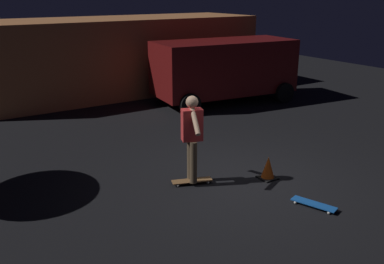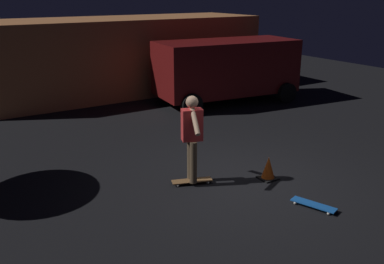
{
  "view_description": "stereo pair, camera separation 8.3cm",
  "coord_description": "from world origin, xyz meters",
  "px_view_note": "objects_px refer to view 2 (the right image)",
  "views": [
    {
      "loc": [
        -4.99,
        -5.95,
        3.54
      ],
      "look_at": [
        -0.87,
        0.38,
        1.05
      ],
      "focal_mm": 40.01,
      "sensor_mm": 36.0,
      "label": 1
    },
    {
      "loc": [
        -4.92,
        -5.99,
        3.54
      ],
      "look_at": [
        -0.87,
        0.38,
        1.05
      ],
      "focal_mm": 40.01,
      "sensor_mm": 36.0,
      "label": 2
    }
  ],
  "objects_px": {
    "skateboard_ridden": "(192,181)",
    "skater": "(192,133)",
    "skateboard_spare": "(314,205)",
    "parked_van": "(227,67)",
    "traffic_cone": "(268,169)"
  },
  "relations": [
    {
      "from": "skateboard_ridden",
      "to": "skater",
      "type": "bearing_deg",
      "value": -153.43
    },
    {
      "from": "skateboard_spare",
      "to": "skater",
      "type": "relative_size",
      "value": 0.48
    },
    {
      "from": "parked_van",
      "to": "skateboard_ridden",
      "type": "bearing_deg",
      "value": -132.46
    },
    {
      "from": "skateboard_ridden",
      "to": "skateboard_spare",
      "type": "height_order",
      "value": "same"
    },
    {
      "from": "skateboard_ridden",
      "to": "traffic_cone",
      "type": "relative_size",
      "value": 1.74
    },
    {
      "from": "skateboard_ridden",
      "to": "parked_van",
      "type": "bearing_deg",
      "value": 47.54
    },
    {
      "from": "skateboard_ridden",
      "to": "skater",
      "type": "height_order",
      "value": "skater"
    },
    {
      "from": "skateboard_ridden",
      "to": "traffic_cone",
      "type": "bearing_deg",
      "value": -24.02
    },
    {
      "from": "parked_van",
      "to": "traffic_cone",
      "type": "height_order",
      "value": "parked_van"
    },
    {
      "from": "skater",
      "to": "skateboard_ridden",
      "type": "bearing_deg",
      "value": 26.57
    },
    {
      "from": "traffic_cone",
      "to": "skateboard_spare",
      "type": "bearing_deg",
      "value": -96.48
    },
    {
      "from": "traffic_cone",
      "to": "parked_van",
      "type": "bearing_deg",
      "value": 60.85
    },
    {
      "from": "skateboard_ridden",
      "to": "skateboard_spare",
      "type": "xyz_separation_m",
      "value": [
        1.24,
        -1.94,
        0.0
      ]
    },
    {
      "from": "skater",
      "to": "traffic_cone",
      "type": "bearing_deg",
      "value": -24.02
    },
    {
      "from": "parked_van",
      "to": "skater",
      "type": "bearing_deg",
      "value": -132.46
    }
  ]
}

